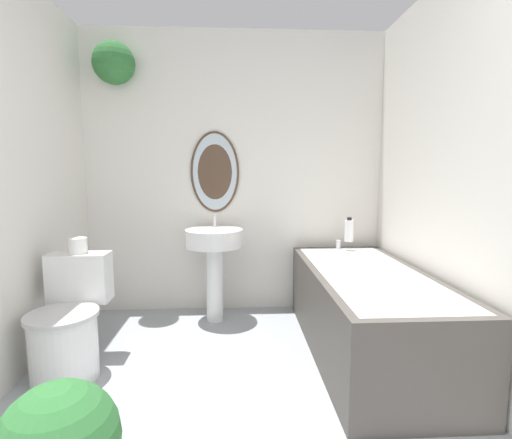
% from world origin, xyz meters
% --- Properties ---
extents(wall_back, '(2.66, 0.33, 2.40)m').
position_xyz_m(wall_back, '(-0.09, 2.77, 1.28)').
color(wall_back, silver).
rests_on(wall_back, ground_plane).
extents(wall_right, '(0.06, 2.87, 2.40)m').
position_xyz_m(wall_right, '(1.30, 1.37, 1.20)').
color(wall_right, silver).
rests_on(wall_right, ground_plane).
extents(toilet, '(0.40, 0.56, 0.70)m').
position_xyz_m(toilet, '(-1.01, 1.71, 0.29)').
color(toilet, white).
rests_on(toilet, ground_plane).
extents(pedestal_sink, '(0.46, 0.46, 0.86)m').
position_xyz_m(pedestal_sink, '(-0.17, 2.48, 0.58)').
color(pedestal_sink, white).
rests_on(pedestal_sink, ground_plane).
extents(bathtub, '(0.74, 1.66, 0.64)m').
position_xyz_m(bathtub, '(0.88, 1.87, 0.29)').
color(bathtub, '#4C4742').
rests_on(bathtub, ground_plane).
extents(shampoo_bottle, '(0.07, 0.07, 0.20)m').
position_xyz_m(shampoo_bottle, '(0.95, 2.55, 0.73)').
color(shampoo_bottle, white).
rests_on(shampoo_bottle, bathtub).
extents(toilet_paper_roll, '(0.11, 0.11, 0.10)m').
position_xyz_m(toilet_paper_roll, '(-1.01, 1.91, 0.75)').
color(toilet_paper_roll, white).
rests_on(toilet_paper_roll, toilet).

